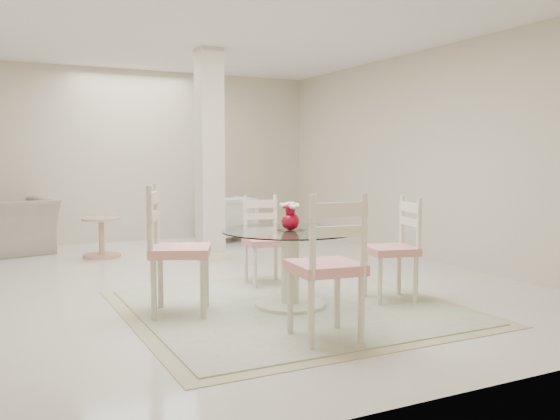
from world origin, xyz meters
name	(u,v)px	position (x,y,z in m)	size (l,w,h in m)	color
ground	(208,282)	(0.00, 0.00, 0.00)	(7.00, 7.00, 0.00)	silver
room_shell	(206,106)	(0.00, 0.00, 1.86)	(6.02, 7.02, 2.71)	beige
column	(210,155)	(0.50, 1.30, 1.35)	(0.30, 0.30, 2.70)	beige
area_rug	(290,307)	(0.27, -1.38, 0.01)	(2.80, 2.80, 0.02)	tan
dining_table	(290,268)	(0.27, -1.38, 0.35)	(1.20, 1.20, 0.69)	beige
red_vase	(290,216)	(0.27, -1.38, 0.81)	(0.19, 0.18, 0.25)	#A7051D
dining_chair_east	(397,241)	(1.27, -1.59, 0.56)	(0.51, 0.51, 1.06)	#F3E5C8
dining_chair_north	(264,233)	(0.48, -0.38, 0.54)	(0.45, 0.45, 1.02)	#F4E5C8
dining_chair_west	(171,240)	(-0.73, -1.14, 0.64)	(0.63, 0.63, 1.21)	beige
dining_chair_south	(330,257)	(0.06, -2.38, 0.62)	(0.52, 0.52, 1.18)	beige
recliner_taupe	(6,227)	(-1.87, 2.91, 0.38)	(1.18, 1.03, 0.77)	gray
armchair_white	(226,218)	(1.36, 2.94, 0.35)	(0.75, 0.77, 0.70)	white
side_table	(102,239)	(-0.73, 2.13, 0.24)	(0.51, 0.51, 0.53)	tan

